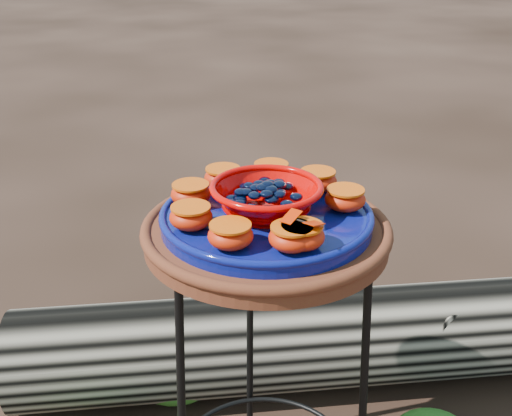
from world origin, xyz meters
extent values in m
cylinder|color=#551F15|center=(0.00, 0.00, 0.72)|extent=(0.45, 0.45, 0.04)
cylinder|color=#020B37|center=(0.00, 0.00, 0.75)|extent=(0.39, 0.39, 0.03)
ellipsoid|color=#A60E00|center=(0.03, -0.14, 0.78)|extent=(0.08, 0.08, 0.04)
ellipsoid|color=#A60E00|center=(0.15, -0.01, 0.78)|extent=(0.08, 0.08, 0.04)
ellipsoid|color=#A60E00|center=(0.12, 0.09, 0.78)|extent=(0.08, 0.08, 0.04)
ellipsoid|color=#A60E00|center=(0.03, 0.14, 0.78)|extent=(0.08, 0.08, 0.04)
ellipsoid|color=#A60E00|center=(-0.06, 0.13, 0.78)|extent=(0.08, 0.08, 0.04)
ellipsoid|color=#A60E00|center=(-0.13, 0.06, 0.78)|extent=(0.08, 0.08, 0.04)
ellipsoid|color=#A60E00|center=(-0.14, -0.04, 0.78)|extent=(0.08, 0.08, 0.04)
ellipsoid|color=#A60E00|center=(-0.08, -0.12, 0.78)|extent=(0.08, 0.08, 0.04)
ellipsoid|color=#A60E00|center=(0.02, -0.14, 0.78)|extent=(0.08, 0.08, 0.04)
ellipsoid|color=#245615|center=(-0.18, 0.46, 0.07)|extent=(0.27, 0.27, 0.13)
camera|label=1|loc=(-0.19, -1.05, 1.26)|focal=45.00mm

